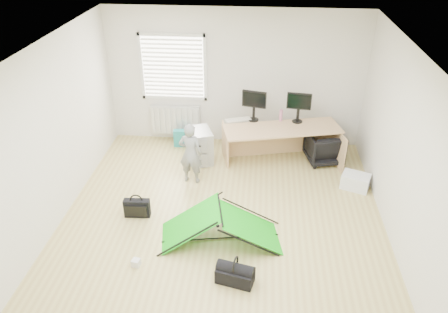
# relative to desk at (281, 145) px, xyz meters

# --- Properties ---
(ground) EXTENTS (5.50, 5.50, 0.00)m
(ground) POSITION_rel_desk_xyz_m (-0.94, -1.91, -0.36)
(ground) COLOR tan
(ground) RESTS_ON ground
(back_wall) EXTENTS (5.00, 0.02, 2.70)m
(back_wall) POSITION_rel_desk_xyz_m (-0.94, 0.84, 0.99)
(back_wall) COLOR silver
(back_wall) RESTS_ON ground
(window) EXTENTS (1.20, 0.06, 1.20)m
(window) POSITION_rel_desk_xyz_m (-2.14, 0.80, 1.19)
(window) COLOR silver
(window) RESTS_ON back_wall
(radiator) EXTENTS (1.00, 0.12, 0.60)m
(radiator) POSITION_rel_desk_xyz_m (-2.14, 0.76, 0.09)
(radiator) COLOR silver
(radiator) RESTS_ON back_wall
(desk) EXTENTS (2.24, 1.18, 0.73)m
(desk) POSITION_rel_desk_xyz_m (0.00, 0.00, 0.00)
(desk) COLOR tan
(desk) RESTS_ON ground
(filing_cabinet) EXTENTS (0.58, 0.66, 0.65)m
(filing_cabinet) POSITION_rel_desk_xyz_m (-1.53, -0.08, -0.04)
(filing_cabinet) COLOR #9B9CA0
(filing_cabinet) RESTS_ON ground
(monitor_left) EXTENTS (0.47, 0.20, 0.44)m
(monitor_left) POSITION_rel_desk_xyz_m (-0.54, 0.29, 0.58)
(monitor_left) COLOR black
(monitor_left) RESTS_ON desk
(monitor_right) EXTENTS (0.46, 0.15, 0.43)m
(monitor_right) POSITION_rel_desk_xyz_m (0.28, 0.29, 0.58)
(monitor_right) COLOR black
(monitor_right) RESTS_ON desk
(keyboard) EXTENTS (0.51, 0.33, 0.02)m
(keyboard) POSITION_rel_desk_xyz_m (-0.83, 0.26, 0.38)
(keyboard) COLOR beige
(keyboard) RESTS_ON desk
(thermos) EXTENTS (0.07, 0.07, 0.22)m
(thermos) POSITION_rel_desk_xyz_m (-0.03, 0.31, 0.48)
(thermos) COLOR #BF6B8E
(thermos) RESTS_ON desk
(office_chair) EXTENTS (0.77, 0.78, 0.60)m
(office_chair) POSITION_rel_desk_xyz_m (0.82, 0.13, -0.06)
(office_chair) COLOR black
(office_chair) RESTS_ON ground
(person) EXTENTS (0.44, 0.31, 1.12)m
(person) POSITION_rel_desk_xyz_m (-1.58, -0.79, 0.20)
(person) COLOR gray
(person) RESTS_ON ground
(kite) EXTENTS (1.84, 1.07, 0.54)m
(kite) POSITION_rel_desk_xyz_m (-0.92, -2.31, -0.10)
(kite) COLOR #11B512
(kite) RESTS_ON ground
(storage_crate) EXTENTS (0.55, 0.47, 0.26)m
(storage_crate) POSITION_rel_desk_xyz_m (1.28, -0.75, -0.23)
(storage_crate) COLOR white
(storage_crate) RESTS_ON ground
(tote_bag) EXTENTS (0.31, 0.16, 0.35)m
(tote_bag) POSITION_rel_desk_xyz_m (-1.99, 0.48, -0.19)
(tote_bag) COLOR teal
(tote_bag) RESTS_ON ground
(laptop_bag) EXTENTS (0.41, 0.14, 0.30)m
(laptop_bag) POSITION_rel_desk_xyz_m (-2.28, -1.87, -0.21)
(laptop_bag) COLOR black
(laptop_bag) RESTS_ON ground
(white_box) EXTENTS (0.12, 0.12, 0.10)m
(white_box) POSITION_rel_desk_xyz_m (-2.01, -2.96, -0.31)
(white_box) COLOR silver
(white_box) RESTS_ON ground
(duffel_bag) EXTENTS (0.53, 0.35, 0.21)m
(duffel_bag) POSITION_rel_desk_xyz_m (-0.65, -3.12, -0.26)
(duffel_bag) COLOR black
(duffel_bag) RESTS_ON ground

